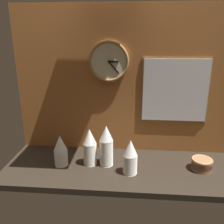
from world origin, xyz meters
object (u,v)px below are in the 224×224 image
cup_stack_center_right (130,157)px  menu_board (175,91)px  cup_stack_left (61,151)px  cup_stack_center_left (90,147)px  bowl_stack_far_right (202,163)px  wall_clock (109,61)px  cup_stack_center (106,146)px

cup_stack_center_right → menu_board: size_ratio=0.48×
cup_stack_left → cup_stack_center_left: bearing=9.3°
menu_board → bowl_stack_far_right: bearing=-55.3°
cup_stack_left → menu_board: size_ratio=0.45×
cup_stack_center_right → cup_stack_center_left: bearing=161.8°
cup_stack_center_right → wall_clock: wall_clock is taller
cup_stack_left → bowl_stack_far_right: (0.93, 0.02, -0.07)m
cup_stack_center_left → wall_clock: bearing=64.1°
bowl_stack_far_right → cup_stack_left: bearing=-178.5°
cup_stack_center_left → menu_board: 0.71m
cup_stack_center_left → cup_stack_center_right: (0.27, -0.09, -0.01)m
cup_stack_center → cup_stack_center_left: bearing=-179.9°
wall_clock → menu_board: wall_clock is taller
cup_stack_center → bowl_stack_far_right: bearing=-0.7°
cup_stack_left → cup_stack_center_right: cup_stack_center_right is taller
cup_stack_center_right → wall_clock: size_ratio=0.82×
wall_clock → bowl_stack_far_right: bearing=-20.0°
cup_stack_center_left → wall_clock: wall_clock is taller
cup_stack_left → cup_stack_center: cup_stack_center is taller
bowl_stack_far_right → cup_stack_center: bearing=179.3°
cup_stack_left → bowl_stack_far_right: size_ratio=1.60×
cup_stack_left → cup_stack_center: bearing=6.0°
cup_stack_left → bowl_stack_far_right: cup_stack_left is taller
cup_stack_center_left → bowl_stack_far_right: 0.75m
cup_stack_left → cup_stack_center_right: size_ratio=0.94×
cup_stack_center_right → menu_board: 0.57m
cup_stack_left → wall_clock: size_ratio=0.77×
bowl_stack_far_right → wall_clock: 0.92m
wall_clock → cup_stack_center_left: bearing=-115.9°
cup_stack_center_right → wall_clock: bearing=117.7°
cup_stack_center → bowl_stack_far_right: (0.63, -0.01, -0.10)m
cup_stack_center_left → wall_clock: (0.11, 0.22, 0.54)m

